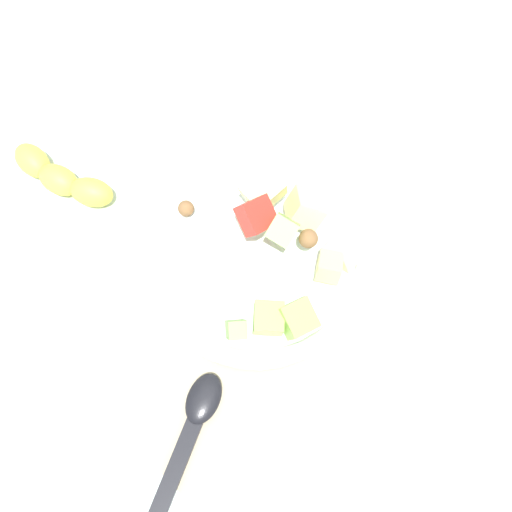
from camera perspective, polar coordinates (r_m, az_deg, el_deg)
The scene contains 5 objects.
ground_plane at distance 0.66m, azimuth 1.27°, elevation -1.25°, with size 2.40×2.40×0.00m, color silver.
placemat at distance 0.66m, azimuth 1.27°, elevation -1.16°, with size 0.49×0.35×0.01m, color tan.
salad_bowl at distance 0.62m, azimuth 0.13°, elevation -0.29°, with size 0.25×0.25×0.13m.
serving_spoon at distance 0.62m, azimuth -7.06°, elevation -18.17°, with size 0.21×0.10×0.01m.
banana_whole at distance 0.74m, azimuth -19.51°, elevation 7.66°, with size 0.07×0.15×0.04m.
Camera 1 is at (-0.18, -0.15, 0.62)m, focal length 38.74 mm.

